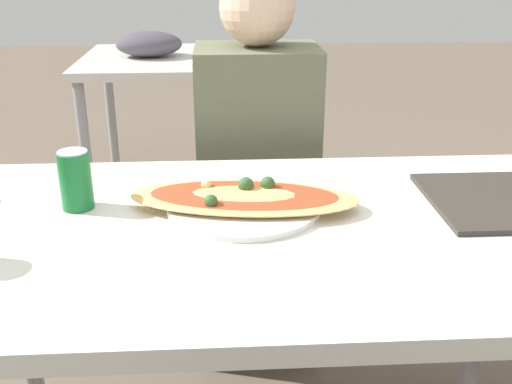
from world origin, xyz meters
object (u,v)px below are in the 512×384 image
object	(u,v)px
dining_table	(267,256)
soda_can	(76,180)
chair_far_seated	(255,190)
pizza_main	(244,200)
person_seated	(257,144)

from	to	relation	value
dining_table	soda_can	distance (m)	0.43
chair_far_seated	soda_can	distance (m)	0.79
dining_table	pizza_main	xyz separation A→B (m)	(-0.04, 0.08, 0.09)
pizza_main	soda_can	distance (m)	0.35
chair_far_seated	soda_can	size ratio (longest dim) A/B	7.13
dining_table	person_seated	world-z (taller)	person_seated
person_seated	soda_can	xyz separation A→B (m)	(-0.41, -0.50, 0.09)
pizza_main	soda_can	size ratio (longest dim) A/B	4.01
person_seated	soda_can	world-z (taller)	person_seated
chair_far_seated	person_seated	distance (m)	0.23
chair_far_seated	pizza_main	world-z (taller)	chair_far_seated
dining_table	pizza_main	bearing A→B (deg)	117.92
person_seated	pizza_main	size ratio (longest dim) A/B	2.36
dining_table	pizza_main	size ratio (longest dim) A/B	2.74
dining_table	soda_can	xyz separation A→B (m)	(-0.39, 0.10, 0.13)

